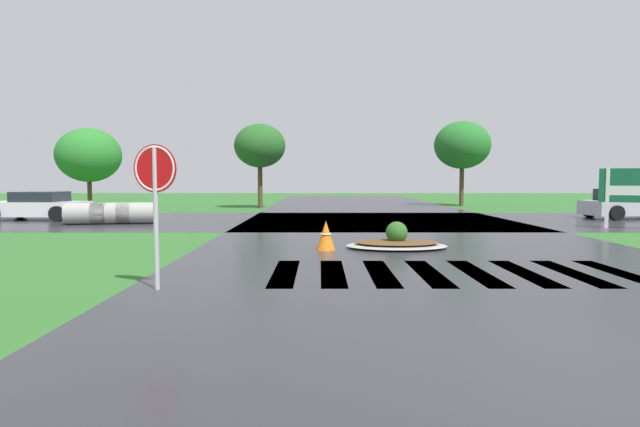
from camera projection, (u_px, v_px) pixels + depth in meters
name	position (u px, v px, depth m)	size (l,w,h in m)	color
ground_plane	(625.00, 401.00, 4.36)	(120.00, 120.00, 0.10)	#2D6628
asphalt_roadway	(415.00, 244.00, 14.34)	(11.23, 80.00, 0.01)	#2B2B30
asphalt_cross_road	(381.00, 220.00, 22.47)	(90.00, 10.11, 0.01)	#2B2B30
crosswalk_stripes	(455.00, 273.00, 10.00)	(6.75, 2.94, 0.01)	white
stop_sign	(158.00, 183.00, 8.40)	(0.74, 0.24, 2.31)	#B2B5BA
median_island	(399.00, 242.00, 13.56)	(2.58, 1.73, 0.68)	#9E9B93
car_silver_hatch	(634.00, 205.00, 23.41)	(4.36, 2.46, 1.31)	#B7B7BF
car_blue_compact	(41.00, 206.00, 22.94)	(4.13, 2.25, 1.21)	silver
drainage_pipe_stack	(115.00, 213.00, 20.76)	(3.51, 1.39, 0.84)	#9E9B93
traffic_cone	(328.00, 236.00, 13.17)	(0.47, 0.47, 0.73)	orange
background_treeline	(369.00, 147.00, 33.16)	(41.08, 5.75, 5.73)	#4C3823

